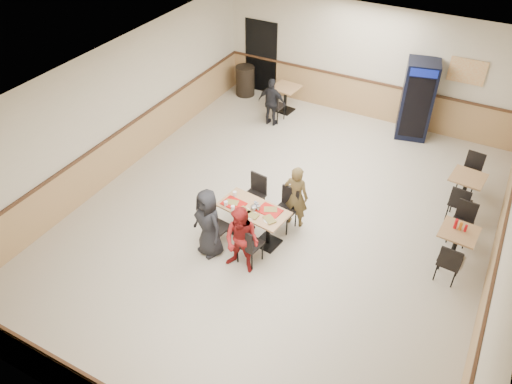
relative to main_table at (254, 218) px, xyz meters
The scene contains 20 objects.
ground 0.89m from the main_table, 70.67° to the left, with size 10.00×10.00×0.00m, color beige.
room_shell 3.84m from the main_table, 58.15° to the left, with size 10.00×10.00×10.00m.
main_table is the anchor object (origin of this frame).
main_chairs 0.05m from the main_table, behind, with size 1.39×1.72×0.91m.
diner_woman_left 0.95m from the main_table, 125.57° to the right, with size 0.70×0.45×1.43m, color black.
diner_woman_right 0.91m from the main_table, 75.29° to the right, with size 0.68×0.53×1.39m, color maroon.
diner_man_opposite 0.95m from the main_table, 54.43° to the left, with size 0.50×0.33×1.38m, color brown.
lone_diner 4.42m from the main_table, 112.33° to the left, with size 0.76×0.32×1.29m, color black.
tabletop_clutter 0.27m from the main_table, 137.06° to the right, with size 1.20×0.58×0.12m.
side_table_near 3.77m from the main_table, 18.93° to the left, with size 0.69×0.69×0.69m.
side_table_near_chair_south 3.63m from the main_table, 10.61° to the left, with size 0.41×0.41×0.88m, color black, non-canonical shape.
side_table_near_chair_north 3.98m from the main_table, 26.50° to the left, with size 0.41×0.41×0.88m, color black, non-canonical shape.
side_table_far 4.55m from the main_table, 41.36° to the left, with size 0.73×0.73×0.71m.
side_table_far_chair_south 4.19m from the main_table, 35.53° to the left, with size 0.42×0.42×0.90m, color black, non-canonical shape.
side_table_far_chair_north 4.94m from the main_table, 46.31° to the left, with size 0.42×0.42×0.90m, color black, non-canonical shape.
condiment_caddy 3.77m from the main_table, 19.80° to the left, with size 0.23×0.06×0.20m.
back_table 5.19m from the main_table, 108.86° to the left, with size 0.76×0.76×0.73m.
back_table_chair_lone 4.64m from the main_table, 111.19° to the left, with size 0.43×0.43×0.93m, color black, non-canonical shape.
pepsi_cooler 5.60m from the main_table, 72.04° to the left, with size 0.90×0.90×1.99m.
trash_bin 6.13m from the main_table, 120.81° to the left, with size 0.55×0.55×0.86m, color black.
Camera 1 is at (3.22, -7.08, 6.78)m, focal length 35.00 mm.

